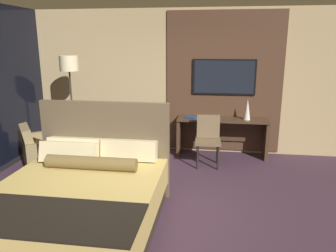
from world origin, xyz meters
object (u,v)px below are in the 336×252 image
at_px(bed, 79,200).
at_px(tv, 224,77).
at_px(desk, 222,130).
at_px(desk_chair, 208,136).
at_px(vase_tall, 247,110).
at_px(armchair_by_window, 47,152).
at_px(floor_lamp, 69,72).
at_px(book, 191,117).

relative_size(bed, tv, 1.81).
bearing_deg(desk, desk_chair, -115.03).
xyz_separation_m(tv, vase_tall, (0.45, -0.24, -0.58)).
distance_m(bed, vase_tall, 3.60).
bearing_deg(bed, vase_tall, 52.76).
bearing_deg(armchair_by_window, floor_lamp, -61.22).
bearing_deg(book, floor_lamp, -170.61).
distance_m(desk, desk_chair, 0.60).
bearing_deg(bed, desk, 59.48).
distance_m(bed, book, 3.04).
relative_size(tv, vase_tall, 3.08).
distance_m(bed, armchair_by_window, 2.34).
height_order(bed, floor_lamp, floor_lamp).
distance_m(desk_chair, armchair_by_window, 2.90).
distance_m(floor_lamp, book, 2.43).
xyz_separation_m(desk_chair, book, (-0.34, 0.47, 0.22)).
distance_m(desk, book, 0.65).
relative_size(armchair_by_window, vase_tall, 2.97).
xyz_separation_m(floor_lamp, book, (2.24, 0.37, -0.87)).
bearing_deg(tv, bed, -119.00).
xyz_separation_m(tv, desk_chair, (-0.25, -0.73, -0.98)).
relative_size(bed, book, 8.35).
relative_size(tv, book, 4.62).
distance_m(bed, desk_chair, 2.75).
bearing_deg(vase_tall, armchair_by_window, -164.79).
bearing_deg(floor_lamp, bed, -65.00).
relative_size(bed, desk, 1.26).
xyz_separation_m(desk, armchair_by_window, (-3.10, -1.02, -0.25)).
xyz_separation_m(bed, desk, (1.70, 2.88, 0.15)).
distance_m(bed, tv, 3.69).
relative_size(desk_chair, armchair_by_window, 0.78).
height_order(bed, tv, tv).
bearing_deg(floor_lamp, armchair_by_window, -115.09).
relative_size(desk_chair, vase_tall, 2.31).
xyz_separation_m(tv, armchair_by_window, (-3.10, -1.20, -1.26)).
xyz_separation_m(tv, book, (-0.60, -0.26, -0.76)).
relative_size(desk, tv, 1.43).
bearing_deg(floor_lamp, book, 9.39).
bearing_deg(tv, armchair_by_window, -158.82).
bearing_deg(book, desk, 6.99).
bearing_deg(tv, desk_chair, -109.25).
distance_m(desk, tv, 1.03).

